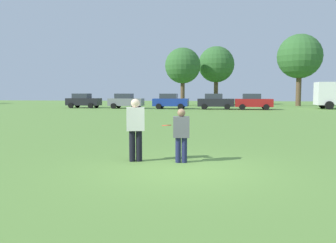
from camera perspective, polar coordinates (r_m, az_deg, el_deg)
name	(u,v)px	position (r m, az deg, el deg)	size (l,w,h in m)	color
ground_plane	(183,169)	(9.10, 2.52, -7.82)	(142.12, 142.12, 0.00)	#608C3D
player_thrower	(135,126)	(10.05, -5.32, -0.78)	(0.56, 0.40, 1.80)	black
player_defender	(181,133)	(9.85, 2.18, -1.81)	(0.48, 0.30, 1.53)	#1E234C
frisbee	(167,125)	(10.11, -0.21, -0.63)	(0.27, 0.27, 0.07)	#E54C33
parked_car_near_left	(83,101)	(45.67, -13.63, 3.33)	(4.26, 2.33, 1.82)	black
parked_car_mid_left	(126,101)	(43.34, -6.91, 3.36)	(4.26, 2.33, 1.82)	slate
parked_car_center	(170,101)	(41.93, 0.39, 3.34)	(4.26, 2.33, 1.82)	navy
parked_car_mid_right	(215,101)	(41.34, 7.74, 3.28)	(4.26, 2.33, 1.82)	black
parked_car_near_right	(253,102)	(41.19, 13.70, 3.18)	(4.26, 2.33, 1.82)	maroon
tree_west_maple	(183,66)	(51.87, 2.41, 9.05)	(5.22, 5.22, 8.49)	brown
tree_center_elm	(216,65)	(56.08, 7.86, 9.16)	(5.64, 5.64, 9.16)	brown
tree_east_birch	(300,57)	(54.59, 20.65, 9.87)	(6.35, 6.35, 10.32)	brown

